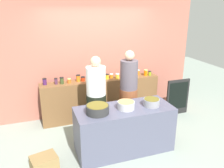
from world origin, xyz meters
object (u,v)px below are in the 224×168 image
preserve_jar_11 (117,76)px  cooking_pot_right (151,102)px  cook_in_cap (128,96)px  preserve_jar_8 (102,76)px  preserve_jar_14 (146,73)px  cook_with_tongs (96,102)px  preserve_jar_7 (98,78)px  preserve_jar_9 (107,76)px  cooking_pot_center (126,105)px  preserve_jar_2 (62,81)px  preserve_jar_13 (138,72)px  preserve_jar_15 (150,73)px  preserve_jar_10 (111,76)px  preserve_jar_12 (123,74)px  preserve_jar_1 (56,81)px  preserve_jar_4 (78,78)px  bread_crate (44,163)px  preserve_jar_3 (69,81)px  preserve_jar_6 (90,78)px  preserve_jar_0 (45,82)px  chalkboard_sign (178,97)px  preserve_jar_5 (83,79)px  cooking_pot_left (98,109)px

preserve_jar_11 → cooking_pot_right: 1.40m
cook_in_cap → preserve_jar_11: bearing=87.1°
preserve_jar_8 → preserve_jar_14: preserve_jar_14 is taller
cook_with_tongs → preserve_jar_7: bearing=72.2°
preserve_jar_9 → preserve_jar_14: size_ratio=0.79×
cooking_pot_center → cooking_pot_right: 0.47m
preserve_jar_9 → preserve_jar_2: bearing=-178.8°
preserve_jar_13 → cook_in_cap: cook_in_cap is taller
preserve_jar_13 → preserve_jar_15: size_ratio=1.20×
preserve_jar_10 → preserve_jar_12: bearing=3.0°
preserve_jar_15 → preserve_jar_1: bearing=178.0°
preserve_jar_4 → cook_with_tongs: (0.18, -0.81, -0.26)m
preserve_jar_9 → cooking_pot_right: 1.52m
preserve_jar_12 → cooking_pot_center: size_ratio=0.37×
cook_with_tongs → bread_crate: cook_with_tongs is taller
preserve_jar_3 → preserve_jar_14: (1.81, -0.03, 0.02)m
preserve_jar_11 → preserve_jar_13: preserve_jar_13 is taller
preserve_jar_12 → cooking_pot_center: 1.58m
preserve_jar_6 → bread_crate: bearing=-127.1°
preserve_jar_6 → preserve_jar_14: (1.33, -0.08, 0.02)m
preserve_jar_8 → preserve_jar_10: size_ratio=1.30×
cook_with_tongs → preserve_jar_4: bearing=102.6°
preserve_jar_6 → preserve_jar_14: 1.33m
preserve_jar_0 → preserve_jar_10: preserve_jar_0 is taller
preserve_jar_6 → preserve_jar_12: (0.79, 0.02, 0.01)m
cooking_pot_right → cook_with_tongs: 1.08m
preserve_jar_2 → preserve_jar_8: bearing=1.5°
cook_in_cap → chalkboard_sign: bearing=13.5°
cooking_pot_center → preserve_jar_6: bearing=99.9°
preserve_jar_6 → preserve_jar_10: bearing=0.0°
preserve_jar_3 → preserve_jar_8: size_ratio=0.76×
preserve_jar_10 → preserve_jar_13: 0.69m
preserve_jar_4 → bread_crate: preserve_jar_4 is taller
preserve_jar_7 → preserve_jar_9: preserve_jar_9 is taller
preserve_jar_2 → cook_with_tongs: size_ratio=0.09×
cooking_pot_center → preserve_jar_5: bearing=106.3°
preserve_jar_13 → preserve_jar_3: bearing=-177.5°
preserve_jar_4 → cooking_pot_right: size_ratio=0.52×
preserve_jar_9 → cooking_pot_left: (-0.63, -1.45, -0.08)m
preserve_jar_4 → preserve_jar_10: size_ratio=1.45×
cooking_pot_left → cooking_pot_right: cooking_pot_left is taller
preserve_jar_3 → chalkboard_sign: (2.46, -0.46, -0.52)m
cook_with_tongs → preserve_jar_10: bearing=54.2°
preserve_jar_1 → preserve_jar_15: (2.18, -0.08, -0.01)m
preserve_jar_11 → preserve_jar_4: bearing=173.1°
preserve_jar_5 → preserve_jar_14: 1.50m
cook_in_cap → bread_crate: (-1.74, -0.69, -0.65)m
preserve_jar_1 → cook_with_tongs: (0.66, -0.79, -0.25)m
preserve_jar_8 → preserve_jar_2: bearing=-178.5°
preserve_jar_14 → preserve_jar_13: bearing=145.6°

